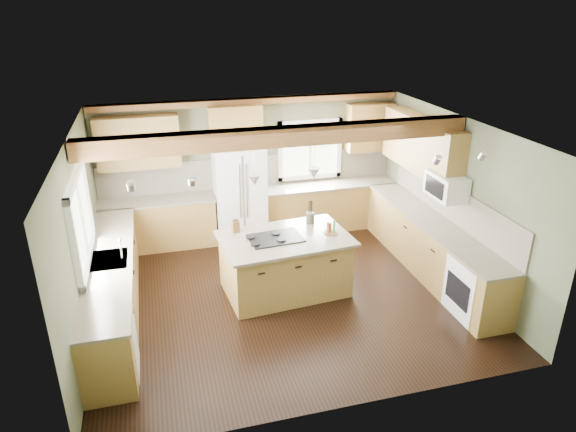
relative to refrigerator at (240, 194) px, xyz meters
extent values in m
plane|color=black|center=(0.30, -2.12, -0.90)|extent=(5.60, 5.60, 0.00)
plane|color=silver|center=(0.30, -2.12, 1.70)|extent=(5.60, 5.60, 0.00)
plane|color=#4D523A|center=(0.30, 0.38, 0.40)|extent=(5.60, 0.00, 5.60)
plane|color=#4D523A|center=(-2.50, -2.12, 0.40)|extent=(0.00, 5.00, 5.00)
plane|color=#4D523A|center=(3.10, -2.12, 0.40)|extent=(0.00, 5.00, 5.00)
cube|color=#4E3016|center=(0.30, -2.02, 1.57)|extent=(5.55, 0.26, 0.26)
cube|color=#4E3016|center=(0.30, 0.28, 1.64)|extent=(5.55, 0.20, 0.10)
cube|color=brown|center=(0.30, 0.36, 0.31)|extent=(5.58, 0.03, 0.58)
cube|color=brown|center=(3.08, -2.07, 0.31)|extent=(0.03, 3.70, 0.58)
cube|color=brown|center=(-1.49, 0.08, -0.46)|extent=(2.02, 0.60, 0.88)
cube|color=brown|center=(-1.49, 0.08, 0.00)|extent=(2.06, 0.64, 0.04)
cube|color=brown|center=(1.79, 0.08, -0.46)|extent=(2.62, 0.60, 0.88)
cube|color=brown|center=(1.79, 0.08, 0.00)|extent=(2.66, 0.64, 0.04)
cube|color=brown|center=(-2.20, -2.07, -0.46)|extent=(0.60, 3.70, 0.88)
cube|color=brown|center=(-2.20, -2.07, 0.00)|extent=(0.64, 3.74, 0.04)
cube|color=brown|center=(2.80, -2.07, -0.46)|extent=(0.60, 3.70, 0.88)
cube|color=brown|center=(2.80, -2.07, 0.00)|extent=(0.64, 3.74, 0.04)
cube|color=brown|center=(-1.69, 0.21, 1.05)|extent=(1.40, 0.35, 0.90)
cube|color=brown|center=(0.00, 0.21, 1.25)|extent=(0.96, 0.35, 0.70)
cube|color=brown|center=(2.92, -1.22, 1.05)|extent=(0.35, 2.20, 0.90)
cube|color=brown|center=(2.60, 0.21, 1.05)|extent=(0.90, 0.35, 0.90)
cube|color=white|center=(-2.48, -2.07, 0.65)|extent=(0.04, 1.60, 1.05)
cube|color=white|center=(1.45, 0.36, 0.65)|extent=(1.10, 0.04, 1.00)
cube|color=#262628|center=(-2.20, -2.07, 0.01)|extent=(0.50, 0.65, 0.03)
cylinder|color=#B2B2B7|center=(-2.02, -2.07, 0.15)|extent=(0.02, 0.02, 0.28)
cube|color=white|center=(-2.19, -3.37, -0.47)|extent=(0.60, 0.60, 0.84)
cube|color=white|center=(2.79, -3.37, -0.47)|extent=(0.60, 0.72, 0.84)
cube|color=white|center=(2.88, -2.17, 0.65)|extent=(0.40, 0.70, 0.38)
cone|color=#B2B2B7|center=(-0.12, -2.06, 0.98)|extent=(0.18, 0.18, 0.16)
cone|color=#B2B2B7|center=(0.78, -1.98, 0.98)|extent=(0.18, 0.18, 0.16)
cube|color=white|center=(0.00, 0.00, 0.00)|extent=(0.90, 0.74, 1.80)
cube|color=brown|center=(0.33, -2.02, -0.46)|extent=(1.90, 1.26, 0.88)
cube|color=brown|center=(0.33, -2.02, 0.00)|extent=(2.03, 1.39, 0.04)
cube|color=black|center=(0.18, -2.03, 0.03)|extent=(0.83, 0.59, 0.02)
cube|color=brown|center=(-0.35, -1.65, 0.11)|extent=(0.11, 0.09, 0.18)
cylinder|color=#3B332F|center=(0.85, -1.61, 0.11)|extent=(0.15, 0.15, 0.18)
camera|label=1|loc=(-1.44, -8.75, 3.35)|focal=32.00mm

